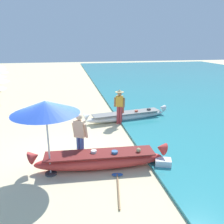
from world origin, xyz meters
TOP-DOWN VIEW (x-y plane):
  - ground_plane at (0.00, 0.00)m, footprint 80.00×80.00m
  - boat_red_foreground at (1.23, -1.02)m, footprint 4.55×0.90m
  - boat_white_midground at (3.30, 3.59)m, footprint 4.69×1.41m
  - person_vendor_hatted at (2.80, 3.14)m, footprint 0.58×0.44m
  - person_tourist_customer at (0.64, -0.30)m, footprint 0.57×0.46m
  - patio_umbrella_large at (-0.35, -1.12)m, footprint 2.00×2.00m
  - cooler_box at (3.28, -1.39)m, footprint 0.61×0.52m
  - paddle at (1.60, -2.09)m, footprint 0.50×1.73m

SIDE VIEW (x-z plane):
  - ground_plane at x=0.00m, z-range 0.00..0.00m
  - paddle at x=1.60m, z-range 0.00..0.06m
  - cooler_box at x=3.28m, z-range 0.00..0.31m
  - boat_white_midground at x=3.30m, z-range -0.13..0.62m
  - boat_red_foreground at x=1.23m, z-range -0.11..0.71m
  - person_tourist_customer at x=0.64m, z-range 0.11..1.81m
  - person_vendor_hatted at x=2.80m, z-range 0.14..1.91m
  - patio_umbrella_large at x=-0.35m, z-range 0.99..3.38m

